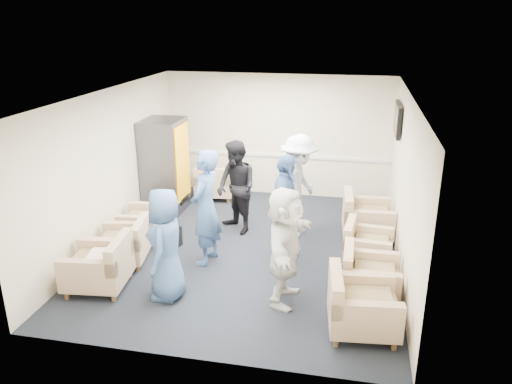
% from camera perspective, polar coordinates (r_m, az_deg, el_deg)
% --- Properties ---
extents(floor, '(6.00, 6.00, 0.00)m').
position_cam_1_polar(floor, '(8.78, -0.78, -6.61)').
color(floor, black).
rests_on(floor, ground).
extents(ceiling, '(6.00, 6.00, 0.00)m').
position_cam_1_polar(ceiling, '(7.96, -0.87, 11.09)').
color(ceiling, silver).
rests_on(ceiling, back_wall).
extents(back_wall, '(5.00, 0.02, 2.70)m').
position_cam_1_polar(back_wall, '(11.12, 2.47, 6.45)').
color(back_wall, beige).
rests_on(back_wall, floor).
extents(front_wall, '(5.00, 0.02, 2.70)m').
position_cam_1_polar(front_wall, '(5.59, -7.39, -7.47)').
color(front_wall, beige).
rests_on(front_wall, floor).
extents(left_wall, '(0.02, 6.00, 2.70)m').
position_cam_1_polar(left_wall, '(9.11, -16.39, 2.68)').
color(left_wall, beige).
rests_on(left_wall, floor).
extents(right_wall, '(0.02, 6.00, 2.70)m').
position_cam_1_polar(right_wall, '(8.14, 16.65, 0.66)').
color(right_wall, beige).
rests_on(right_wall, floor).
extents(chair_rail, '(4.98, 0.04, 0.06)m').
position_cam_1_polar(chair_rail, '(11.21, 2.42, 4.18)').
color(chair_rail, silver).
rests_on(chair_rail, back_wall).
extents(tv, '(0.10, 1.00, 0.58)m').
position_cam_1_polar(tv, '(9.70, 15.87, 7.98)').
color(tv, black).
rests_on(tv, right_wall).
extents(armchair_left_near, '(0.96, 0.96, 0.69)m').
position_cam_1_polar(armchair_left_near, '(7.83, -17.25, -8.19)').
color(armchair_left_near, tan).
rests_on(armchair_left_near, floor).
extents(armchair_left_mid, '(0.91, 0.91, 0.63)m').
position_cam_1_polar(armchair_left_mid, '(8.52, -14.71, -5.83)').
color(armchair_left_mid, tan).
rests_on(armchair_left_mid, floor).
extents(armchair_left_far, '(0.86, 0.86, 0.63)m').
position_cam_1_polar(armchair_left_far, '(9.28, -12.25, -3.47)').
color(armchair_left_far, tan).
rests_on(armchair_left_far, floor).
extents(armchair_right_near, '(0.96, 0.96, 0.70)m').
position_cam_1_polar(armchair_right_near, '(6.68, 11.63, -12.77)').
color(armchair_right_near, tan).
rests_on(armchair_right_near, floor).
extents(armchair_right_midnear, '(0.80, 0.80, 0.64)m').
position_cam_1_polar(armchair_right_midnear, '(7.44, 12.54, -9.50)').
color(armchair_right_midnear, tan).
rests_on(armchair_right_midnear, floor).
extents(armchair_right_midfar, '(0.82, 0.82, 0.60)m').
position_cam_1_polar(armchair_right_midfar, '(8.39, 12.34, -6.11)').
color(armchair_right_midfar, tan).
rests_on(armchair_right_midfar, floor).
extents(armchair_right_far, '(0.95, 0.95, 0.71)m').
position_cam_1_polar(armchair_right_far, '(9.36, 12.25, -3.00)').
color(armchair_right_far, tan).
rests_on(armchair_right_far, floor).
extents(armchair_corner, '(0.90, 0.90, 0.65)m').
position_cam_1_polar(armchair_corner, '(11.12, -4.70, 0.91)').
color(armchair_corner, tan).
rests_on(armchair_corner, floor).
extents(vending_machine, '(0.78, 0.91, 1.92)m').
position_cam_1_polar(vending_machine, '(10.40, -10.34, 2.98)').
color(vending_machine, '#4E4E56').
rests_on(vending_machine, floor).
extents(backpack, '(0.30, 0.25, 0.44)m').
position_cam_1_polar(backpack, '(8.97, -9.43, -4.72)').
color(backpack, black).
rests_on(backpack, floor).
extents(pillow, '(0.36, 0.44, 0.12)m').
position_cam_1_polar(pillow, '(7.75, -17.47, -7.09)').
color(pillow, white).
rests_on(pillow, armchair_left_near).
extents(person_front_left, '(0.59, 0.84, 1.65)m').
position_cam_1_polar(person_front_left, '(7.18, -10.25, -5.92)').
color(person_front_left, '#3D6094').
rests_on(person_front_left, floor).
extents(person_mid_left, '(0.56, 0.76, 1.91)m').
position_cam_1_polar(person_mid_left, '(8.05, -5.78, -1.80)').
color(person_mid_left, '#3D6094').
rests_on(person_mid_left, floor).
extents(person_back_left, '(1.07, 1.06, 1.74)m').
position_cam_1_polar(person_back_left, '(9.20, -2.26, 0.51)').
color(person_back_left, black).
rests_on(person_back_left, floor).
extents(person_back_right, '(0.97, 1.36, 1.89)m').
position_cam_1_polar(person_back_right, '(9.08, 4.85, 0.69)').
color(person_back_right, white).
rests_on(person_back_right, floor).
extents(person_mid_right, '(0.49, 1.08, 1.81)m').
position_cam_1_polar(person_mid_right, '(8.12, 3.31, -1.91)').
color(person_mid_right, '#3D6094').
rests_on(person_mid_right, floor).
extents(person_front_right, '(0.63, 1.63, 1.72)m').
position_cam_1_polar(person_front_right, '(6.95, 3.34, -6.20)').
color(person_front_right, silver).
rests_on(person_front_right, floor).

